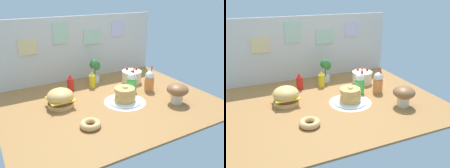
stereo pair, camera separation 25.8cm
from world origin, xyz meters
TOP-DOWN VIEW (x-y plane):
  - ground_plane at (0.00, 0.00)m, footprint 2.22×1.72m
  - back_wall at (-0.00, 0.86)m, footprint 2.22×0.04m
  - doily_mat at (0.15, -0.08)m, footprint 0.45×0.45m
  - burger at (-0.48, 0.16)m, footprint 0.27×0.27m
  - pancake_stack at (0.15, -0.08)m, footprint 0.35×0.35m
  - layer_cake at (0.54, 0.38)m, footprint 0.25×0.25m
  - ketchup_bottle at (-0.25, 0.49)m, footprint 0.08×0.08m
  - mustard_bottle at (0.02, 0.47)m, footprint 0.08×0.08m
  - cream_soda_cup at (0.35, 0.10)m, footprint 0.11×0.11m
  - orange_float_cup at (0.56, 0.04)m, footprint 0.11×0.11m
  - donut_pink_glaze at (-0.39, -0.36)m, footprint 0.19×0.19m
  - potted_plant at (0.13, 0.61)m, footprint 0.14×0.13m
  - mushroom_stool at (0.61, -0.37)m, footprint 0.22×0.22m

SIDE VIEW (x-z plane):
  - ground_plane at x=0.00m, z-range -0.02..0.00m
  - doily_mat at x=0.15m, z-range 0.00..0.00m
  - donut_pink_glaze at x=-0.39m, z-range 0.00..0.06m
  - pancake_stack at x=0.15m, z-range -0.02..0.16m
  - layer_cake at x=0.54m, z-range -0.01..0.17m
  - burger at x=-0.48m, z-range 0.00..0.19m
  - ketchup_bottle at x=-0.25m, z-range -0.01..0.20m
  - mustard_bottle at x=0.02m, z-range -0.01..0.20m
  - cream_soda_cup at x=0.35m, z-range -0.03..0.27m
  - orange_float_cup at x=0.56m, z-range -0.03..0.27m
  - mushroom_stool at x=0.61m, z-range 0.03..0.24m
  - potted_plant at x=0.13m, z-range 0.01..0.32m
  - back_wall at x=0.00m, z-range 0.01..0.83m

